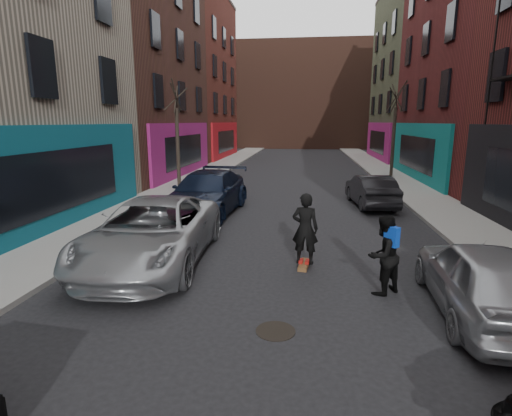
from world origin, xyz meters
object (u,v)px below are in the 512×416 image
(skateboarder, at_px, (305,229))
(parked_right_far, at_px, (483,279))
(tree_right_far, at_px, (395,123))
(parked_right_end, at_px, (371,190))
(parked_left_end, at_px, (207,193))
(pedestrian, at_px, (383,255))
(skateboard, at_px, (304,265))
(parked_left_far, at_px, (153,232))
(manhole, at_px, (276,331))
(tree_left_far, at_px, (177,126))

(skateboarder, bearing_deg, parked_right_far, 153.92)
(tree_right_far, xyz_separation_m, parked_right_far, (-2.20, -19.44, -2.80))
(parked_right_far, distance_m, parked_right_end, 10.08)
(parked_left_end, distance_m, pedestrian, 8.78)
(skateboard, xyz_separation_m, skateboarder, (0.00, 0.00, 0.95))
(parked_left_far, height_order, manhole, parked_left_far)
(skateboarder, relative_size, pedestrian, 1.06)
(parked_left_end, bearing_deg, skateboarder, -50.45)
(tree_right_far, relative_size, parked_left_far, 1.16)
(parked_left_far, relative_size, manhole, 8.39)
(parked_left_end, xyz_separation_m, pedestrian, (5.52, -6.83, 0.02))
(tree_right_far, bearing_deg, skateboard, -107.75)
(pedestrian, bearing_deg, skateboarder, -80.67)
(tree_right_far, height_order, pedestrian, tree_right_far)
(parked_left_far, distance_m, skateboarder, 3.91)
(parked_right_end, xyz_separation_m, skateboard, (-2.80, -7.88, -0.63))
(parked_left_end, xyz_separation_m, manhole, (3.40, -8.71, -0.83))
(parked_left_far, xyz_separation_m, skateboard, (3.90, 0.15, -0.77))
(skateboarder, bearing_deg, parked_right_end, -102.35)
(tree_left_far, bearing_deg, parked_left_far, -75.38)
(parked_right_far, relative_size, skateboard, 5.37)
(skateboarder, bearing_deg, pedestrian, 146.85)
(tree_left_far, xyz_separation_m, parked_right_end, (9.68, -3.37, -2.70))
(parked_left_far, distance_m, skateboard, 3.98)
(parked_right_end, bearing_deg, parked_right_far, 87.01)
(parked_right_end, height_order, skateboarder, skateboarder)
(tree_left_far, bearing_deg, parked_left_end, -62.72)
(manhole, bearing_deg, skateboard, 81.78)
(tree_right_far, bearing_deg, parked_right_far, -96.46)
(parked_right_far, distance_m, manhole, 4.02)
(parked_left_far, relative_size, parked_left_end, 1.02)
(tree_right_far, xyz_separation_m, parked_left_far, (-9.42, -17.40, -2.71))
(skateboarder, bearing_deg, skateboard, -0.00)
(parked_left_far, bearing_deg, parked_right_far, -18.56)
(parked_right_far, height_order, pedestrian, pedestrian)
(tree_left_far, relative_size, manhole, 9.29)
(parked_left_end, relative_size, skateboarder, 3.21)
(parked_left_far, relative_size, parked_right_far, 1.37)
(parked_left_far, bearing_deg, tree_left_far, 101.76)
(tree_left_far, xyz_separation_m, pedestrian, (8.52, -12.65, -2.52))
(skateboarder, relative_size, manhole, 2.57)
(parked_right_end, distance_m, manhole, 11.65)
(skateboard, relative_size, pedestrian, 0.47)
(tree_left_far, xyz_separation_m, skateboard, (6.88, -11.25, -3.33))
(parked_right_end, relative_size, manhole, 5.88)
(parked_left_end, distance_m, manhole, 9.39)
(parked_left_far, xyz_separation_m, pedestrian, (5.54, -1.24, 0.04))
(manhole, bearing_deg, parked_right_end, 73.64)
(parked_right_far, xyz_separation_m, parked_right_end, (-0.52, 10.07, -0.05))
(parked_right_far, distance_m, skateboard, 4.03)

